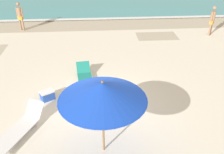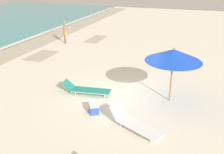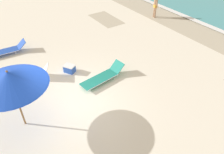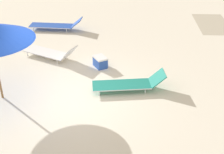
# 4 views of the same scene
# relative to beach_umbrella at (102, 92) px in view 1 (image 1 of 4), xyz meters

# --- Properties ---
(ground_plane) EXTENTS (60.00, 60.00, 0.16)m
(ground_plane) POSITION_rel_beach_umbrella_xyz_m (-0.10, 1.84, -2.10)
(ground_plane) COLOR silver
(beach_umbrella) EXTENTS (2.30, 2.30, 2.34)m
(beach_umbrella) POSITION_rel_beach_umbrella_xyz_m (0.00, 0.00, 0.00)
(beach_umbrella) COLOR olive
(beach_umbrella) RESTS_ON ground_plane
(sun_lounger_beside_umbrella) EXTENTS (0.88, 2.20, 0.55)m
(sun_lounger_beside_umbrella) POSITION_rel_beach_umbrella_xyz_m (-0.59, 3.63, -1.81)
(sun_lounger_beside_umbrella) COLOR #1E8475
(sun_lounger_beside_umbrella) RESTS_ON ground_plane
(sun_lounger_near_water_left) EXTENTS (1.44, 2.12, 0.61)m
(sun_lounger_near_water_left) POSITION_rel_beach_umbrella_xyz_m (-2.58, 0.87, -1.80)
(sun_lounger_near_water_left) COLOR white
(sun_lounger_near_water_left) RESTS_ON ground_plane
(beachgoer_wading_adult) EXTENTS (0.43, 0.28, 1.76)m
(beachgoer_wading_adult) POSITION_rel_beach_umbrella_xyz_m (-4.74, 10.49, -1.02)
(beachgoer_wading_adult) COLOR #A37A5B
(beachgoer_wading_adult) RESTS_ON ground_plane
(beachgoer_shoreline_child) EXTENTS (0.33, 0.36, 1.76)m
(beachgoer_shoreline_child) POSITION_rel_beach_umbrella_xyz_m (6.83, 8.78, -1.02)
(beachgoer_shoreline_child) COLOR #A37A5B
(beachgoer_shoreline_child) RESTS_ON ground_plane
(cooler_box) EXTENTS (0.61, 0.56, 0.37)m
(cooler_box) POSITION_rel_beach_umbrella_xyz_m (-2.00, 2.66, -1.83)
(cooler_box) COLOR blue
(cooler_box) RESTS_ON ground_plane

